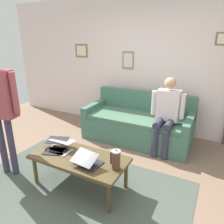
{
  "coord_description": "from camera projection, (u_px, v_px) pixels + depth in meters",
  "views": [
    {
      "loc": [
        -1.37,
        1.98,
        1.86
      ],
      "look_at": [
        0.04,
        -0.72,
        0.8
      ],
      "focal_mm": 33.7,
      "sensor_mm": 36.0,
      "label": 1
    }
  ],
  "objects": [
    {
      "name": "laptop_right",
      "position": [
        60.0,
        147.0,
        2.85
      ],
      "size": [
        0.34,
        0.3,
        0.12
      ],
      "color": "silver",
      "rests_on": "coffee_table"
    },
    {
      "name": "laptop_left",
      "position": [
        56.0,
        147.0,
        2.84
      ],
      "size": [
        0.38,
        0.4,
        0.12
      ],
      "color": "#28282D",
      "rests_on": "coffee_table"
    },
    {
      "name": "ground_plane",
      "position": [
        90.0,
        183.0,
        2.87
      ],
      "size": [
        7.68,
        7.68,
        0.0
      ],
      "primitive_type": "plane",
      "color": "#806450"
    },
    {
      "name": "back_wall",
      "position": [
        147.0,
        65.0,
        4.27
      ],
      "size": [
        7.04,
        0.11,
        2.7
      ],
      "color": "silver",
      "rests_on": "ground_plane"
    },
    {
      "name": "french_press",
      "position": [
        116.0,
        160.0,
        2.4
      ],
      "size": [
        0.12,
        0.1,
        0.27
      ],
      "color": "#4C3323",
      "rests_on": "coffee_table"
    },
    {
      "name": "coffee_table",
      "position": [
        79.0,
        160.0,
        2.7
      ],
      "size": [
        1.24,
        0.6,
        0.44
      ],
      "color": "#4F3F24",
      "rests_on": "ground_plane"
    },
    {
      "name": "person_seated",
      "position": [
        167.0,
        111.0,
        3.48
      ],
      "size": [
        0.55,
        0.51,
        1.28
      ],
      "color": "#33334A",
      "rests_on": "ground_plane"
    },
    {
      "name": "couch",
      "position": [
        138.0,
        124.0,
        4.06
      ],
      "size": [
        1.98,
        0.9,
        0.88
      ],
      "color": "#416E5C",
      "rests_on": "ground_plane"
    },
    {
      "name": "laptop_center",
      "position": [
        87.0,
        161.0,
        2.51
      ],
      "size": [
        0.33,
        0.32,
        0.16
      ],
      "color": "#28282D",
      "rests_on": "coffee_table"
    },
    {
      "name": "area_rug",
      "position": [
        76.0,
        189.0,
        2.74
      ],
      "size": [
        2.85,
        1.74,
        0.01
      ],
      "primitive_type": "cube",
      "color": "#475047",
      "rests_on": "ground_plane"
    }
  ]
}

